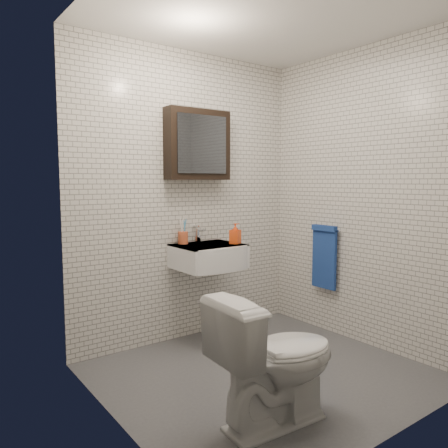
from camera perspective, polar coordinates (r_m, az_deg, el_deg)
name	(u,v)px	position (r m, az deg, el deg)	size (l,w,h in m)	color
ground	(263,373)	(3.35, 5.15, -18.85)	(2.20, 2.00, 0.01)	#4A4C51
room_shell	(265,170)	(3.04, 5.40, 7.04)	(2.22, 2.02, 2.51)	silver
washbasin	(211,256)	(3.71, -1.73, -4.20)	(0.55, 0.50, 0.20)	white
faucet	(198,235)	(3.84, -3.40, -1.42)	(0.06, 0.20, 0.15)	silver
mirror_cabinet	(198,145)	(3.82, -3.44, 10.28)	(0.60, 0.15, 0.60)	black
towel_rail	(324,254)	(4.09, 12.97, -3.86)	(0.09, 0.30, 0.58)	silver
toothbrush_cup	(183,237)	(3.77, -5.36, -1.71)	(0.11, 0.11, 0.23)	#C35630
soap_bottle	(235,233)	(3.76, 1.47, -1.25)	(0.08, 0.08, 0.18)	orange
toilet	(276,358)	(2.62, 6.75, -17.01)	(0.43, 0.75, 0.77)	white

